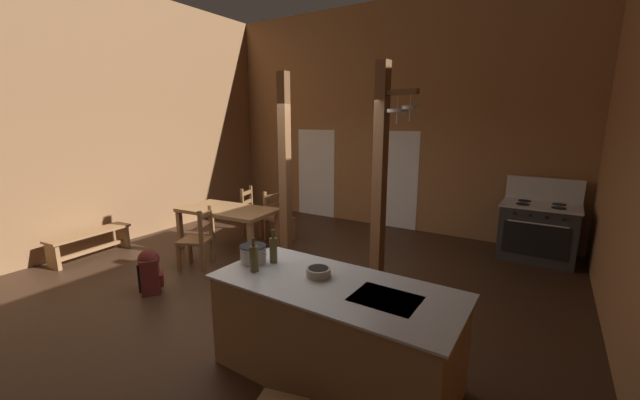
{
  "coord_description": "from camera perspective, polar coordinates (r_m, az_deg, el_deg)",
  "views": [
    {
      "loc": [
        3.03,
        -3.61,
        2.27
      ],
      "look_at": [
        0.44,
        0.57,
        1.2
      ],
      "focal_mm": 20.78,
      "sensor_mm": 36.0,
      "label": 1
    }
  ],
  "objects": [
    {
      "name": "ladderback_chair_near_window",
      "position": [
        6.11,
        -18.24,
        -5.71
      ],
      "size": [
        0.58,
        0.58,
        0.95
      ],
      "color": "brown",
      "rests_on": "ground_plane"
    },
    {
      "name": "glazed_panel_back_right",
      "position": [
        7.97,
        11.96,
        2.97
      ],
      "size": [
        0.84,
        0.01,
        2.05
      ],
      "primitive_type": "cube",
      "color": "white",
      "rests_on": "ground_plane"
    },
    {
      "name": "bottle_short_on_counter",
      "position": [
        3.51,
        -10.15,
        -8.79
      ],
      "size": [
        0.08,
        0.08,
        0.32
      ],
      "color": "brown",
      "rests_on": "kitchen_island"
    },
    {
      "name": "stockpot_on_counter",
      "position": [
        3.74,
        -10.24,
        -8.15
      ],
      "size": [
        0.33,
        0.26,
        0.17
      ],
      "color": "silver",
      "rests_on": "kitchen_island"
    },
    {
      "name": "bench_along_left_wall",
      "position": [
        7.34,
        -31.92,
        -5.23
      ],
      "size": [
        0.46,
        1.31,
        0.44
      ],
      "color": "#9E7044",
      "rests_on": "ground_plane"
    },
    {
      "name": "wall_left",
      "position": [
        7.72,
        -30.94,
        10.76
      ],
      "size": [
        0.14,
        8.41,
        4.6
      ],
      "primitive_type": "cube",
      "color": "#93663F",
      "rests_on": "ground_plane"
    },
    {
      "name": "glazed_door_back_left",
      "position": [
        8.87,
        -0.61,
        4.14
      ],
      "size": [
        1.0,
        0.01,
        2.05
      ],
      "primitive_type": "cube",
      "color": "white",
      "rests_on": "ground_plane"
    },
    {
      "name": "kitchen_island",
      "position": [
        3.46,
        2.14,
        -19.54
      ],
      "size": [
        2.18,
        1.01,
        0.89
      ],
      "color": "#9E7044",
      "rests_on": "ground_plane"
    },
    {
      "name": "ground_plane",
      "position": [
        5.25,
        -7.59,
        -14.1
      ],
      "size": [
        8.26,
        8.41,
        0.1
      ],
      "primitive_type": "cube",
      "color": "#382316"
    },
    {
      "name": "support_post_with_pot_rack",
      "position": [
        4.64,
        9.41,
        3.43
      ],
      "size": [
        0.55,
        0.26,
        2.95
      ],
      "color": "brown",
      "rests_on": "ground_plane"
    },
    {
      "name": "backpack",
      "position": [
        5.51,
        -24.73,
        -9.71
      ],
      "size": [
        0.39,
        0.39,
        0.6
      ],
      "color": "maroon",
      "rests_on": "ground_plane"
    },
    {
      "name": "stove_range",
      "position": [
        7.08,
        30.49,
        -4.12
      ],
      "size": [
        1.16,
        0.85,
        1.32
      ],
      "color": "#2D2D2D",
      "rests_on": "ground_plane"
    },
    {
      "name": "ladderback_chair_by_post",
      "position": [
        7.14,
        -6.52,
        -2.6
      ],
      "size": [
        0.53,
        0.53,
        0.95
      ],
      "color": "brown",
      "rests_on": "ground_plane"
    },
    {
      "name": "ladderback_chair_at_table_end",
      "position": [
        7.59,
        -10.23,
        -1.85
      ],
      "size": [
        0.54,
        0.54,
        0.95
      ],
      "color": "brown",
      "rests_on": "ground_plane"
    },
    {
      "name": "mixing_bowl_on_counter",
      "position": [
        3.38,
        -0.26,
        -11.04
      ],
      "size": [
        0.22,
        0.22,
        0.08
      ],
      "color": "#B2A893",
      "rests_on": "kitchen_island"
    },
    {
      "name": "support_post_center",
      "position": [
        5.63,
        -5.4,
        4.07
      ],
      "size": [
        0.14,
        0.14,
        2.95
      ],
      "color": "brown",
      "rests_on": "ground_plane"
    },
    {
      "name": "dining_table",
      "position": [
        6.76,
        -13.99,
        -1.99
      ],
      "size": [
        1.77,
        1.03,
        0.74
      ],
      "color": "#9E7044",
      "rests_on": "ground_plane"
    },
    {
      "name": "wall_back",
      "position": [
        8.07,
        10.01,
        12.26
      ],
      "size": [
        8.26,
        0.14,
        4.6
      ],
      "primitive_type": "cube",
      "color": "#93663F",
      "rests_on": "ground_plane"
    },
    {
      "name": "bottle_tall_on_counter",
      "position": [
        3.69,
        -7.19,
        -7.56
      ],
      "size": [
        0.08,
        0.08,
        0.34
      ],
      "color": "brown",
      "rests_on": "kitchen_island"
    }
  ]
}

